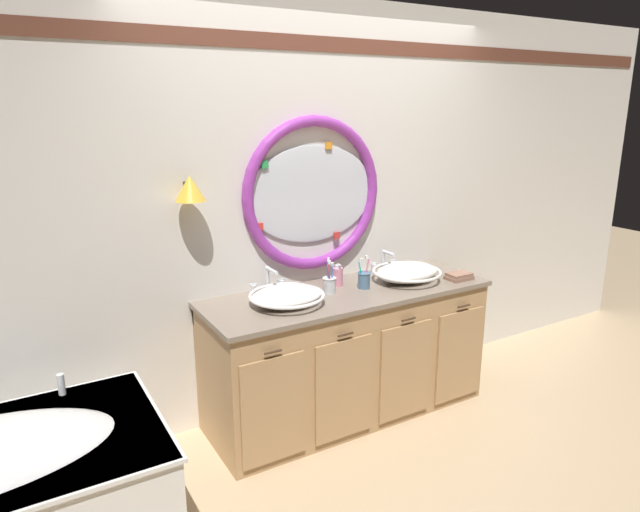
% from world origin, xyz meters
% --- Properties ---
extents(ground_plane, '(14.00, 14.00, 0.00)m').
position_xyz_m(ground_plane, '(0.00, 0.00, 0.00)').
color(ground_plane, tan).
extents(back_wall_assembly, '(6.40, 0.26, 2.60)m').
position_xyz_m(back_wall_assembly, '(-0.01, 0.59, 1.31)').
color(back_wall_assembly, silver).
rests_on(back_wall_assembly, ground_plane).
extents(vanity_counter, '(1.85, 0.66, 0.84)m').
position_xyz_m(vanity_counter, '(0.01, 0.24, 0.42)').
color(vanity_counter, tan).
rests_on(vanity_counter, ground_plane).
extents(sink_basin_left, '(0.45, 0.45, 0.11)m').
position_xyz_m(sink_basin_left, '(-0.43, 0.22, 0.90)').
color(sink_basin_left, white).
rests_on(sink_basin_left, vanity_counter).
extents(sink_basin_right, '(0.46, 0.46, 0.12)m').
position_xyz_m(sink_basin_right, '(0.45, 0.22, 0.90)').
color(sink_basin_right, white).
rests_on(sink_basin_right, vanity_counter).
extents(faucet_set_left, '(0.24, 0.15, 0.17)m').
position_xyz_m(faucet_set_left, '(-0.43, 0.46, 0.91)').
color(faucet_set_left, silver).
rests_on(faucet_set_left, vanity_counter).
extents(faucet_set_right, '(0.21, 0.14, 0.16)m').
position_xyz_m(faucet_set_right, '(0.45, 0.47, 0.91)').
color(faucet_set_right, silver).
rests_on(faucet_set_right, vanity_counter).
extents(toothbrush_holder_left, '(0.09, 0.09, 0.22)m').
position_xyz_m(toothbrush_holder_left, '(-0.11, 0.27, 0.90)').
color(toothbrush_holder_left, silver).
rests_on(toothbrush_holder_left, vanity_counter).
extents(toothbrush_holder_right, '(0.08, 0.08, 0.21)m').
position_xyz_m(toothbrush_holder_right, '(0.12, 0.24, 0.90)').
color(toothbrush_holder_right, slate).
rests_on(toothbrush_holder_right, vanity_counter).
extents(soap_dispenser, '(0.07, 0.07, 0.15)m').
position_xyz_m(soap_dispenser, '(0.01, 0.36, 0.91)').
color(soap_dispenser, pink).
rests_on(soap_dispenser, vanity_counter).
extents(folded_hand_towel, '(0.17, 0.12, 0.04)m').
position_xyz_m(folded_hand_towel, '(0.77, 0.06, 0.87)').
color(folded_hand_towel, '#936B56').
rests_on(folded_hand_towel, vanity_counter).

